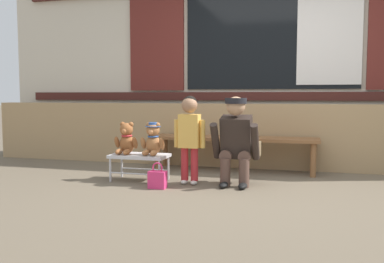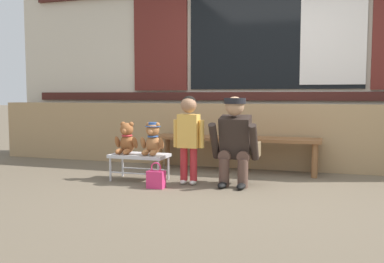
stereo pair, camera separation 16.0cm
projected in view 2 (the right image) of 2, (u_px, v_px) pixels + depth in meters
name	position (u px, v px, depth m)	size (l,w,h in m)	color
ground_plane	(249.00, 191.00, 4.25)	(60.00, 60.00, 0.00)	brown
brick_low_wall	(268.00, 136.00, 5.57)	(8.10, 0.25, 0.85)	tan
shop_facade	(275.00, 30.00, 5.93)	(8.27, 0.26, 3.77)	beige
wooden_bench_long	(235.00, 142.00, 5.34)	(2.10, 0.40, 0.44)	brown
small_display_bench	(140.00, 157.00, 4.79)	(0.64, 0.36, 0.30)	silver
teddy_bear_plain	(127.00, 139.00, 4.82)	(0.28, 0.26, 0.36)	#93562D
teddy_bear_with_hat	(153.00, 139.00, 4.72)	(0.28, 0.27, 0.36)	#A86B3D
child_standing	(189.00, 130.00, 4.55)	(0.35, 0.18, 0.96)	#B7282D
adult_crouching	(236.00, 141.00, 4.49)	(0.50, 0.49, 0.95)	brown
handbag_on_ground	(156.00, 179.00, 4.40)	(0.18, 0.11, 0.27)	#E53370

